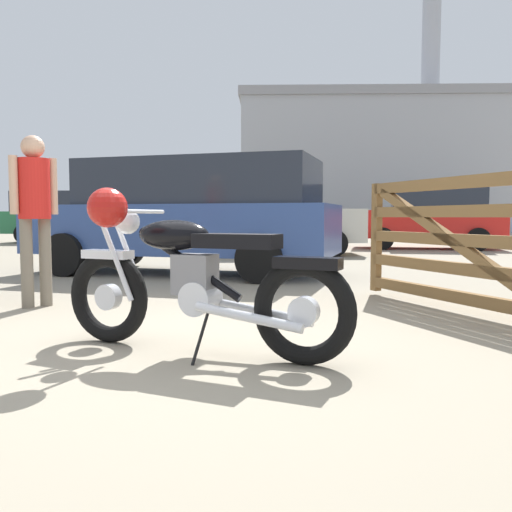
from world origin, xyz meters
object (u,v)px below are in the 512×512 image
Objects in this scene: timber_gate at (478,237)px; dark_sedan_left at (430,216)px; red_hatchback_near at (274,215)px; pale_sedan_back at (189,213)px; bystander at (34,202)px; white_estate_far at (76,215)px; vintage_motorcycle at (188,277)px.

dark_sedan_left is (1.84, 10.40, 0.21)m from timber_gate.
pale_sedan_back is at bearing -110.01° from red_hatchback_near.
white_estate_far is (-5.34, 12.67, -0.08)m from bystander.
vintage_motorcycle is at bearing 77.35° from dark_sedan_left.
red_hatchback_near is 4.93m from dark_sedan_left.
bystander is (-1.88, 1.59, 0.53)m from vintage_motorcycle.
pale_sedan_back reaches higher than timber_gate.
timber_gate is 0.46× the size of pale_sedan_back.
white_estate_far reaches higher than timber_gate.
timber_gate is 4.69m from pale_sedan_back.
timber_gate is at bearing 145.71° from pale_sedan_back.
timber_gate is at bearing -128.93° from vintage_motorcycle.
timber_gate is at bearing -80.56° from red_hatchback_near.
vintage_motorcycle is 4.90m from pale_sedan_back.
vintage_motorcycle is 15.99m from white_estate_far.
white_estate_far is at bearing -26.93° from bystander.
dark_sedan_left is at bearing -12.80° from white_estate_far.
white_estate_far is at bearing -45.13° from vintage_motorcycle.
timber_gate is (2.23, 1.45, 0.21)m from vintage_motorcycle.
timber_gate is at bearing -54.34° from white_estate_far.
bystander is (-4.11, 0.14, 0.32)m from timber_gate.
red_hatchback_near is 1.00× the size of dark_sedan_left.
pale_sedan_back is (0.79, 3.17, -0.08)m from bystander.
vintage_motorcycle is 0.43× the size of white_estate_far.
dark_sedan_left is (5.95, 10.26, -0.10)m from bystander.
timber_gate reaches higher than vintage_motorcycle.
dark_sedan_left is at bearing -90.95° from vintage_motorcycle.
dark_sedan_left is at bearing -115.35° from pale_sedan_back.
timber_gate is 10.56m from dark_sedan_left.
vintage_motorcycle is 0.41× the size of pale_sedan_back.
white_estate_far is (-9.45, 12.81, 0.24)m from timber_gate.
dark_sedan_left reaches higher than timber_gate.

